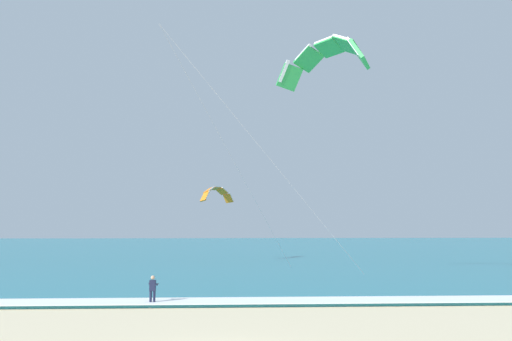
# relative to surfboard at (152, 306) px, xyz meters

# --- Properties ---
(sea) EXTENTS (200.00, 120.00, 0.20)m
(sea) POSITION_rel_surfboard_xyz_m (4.16, 59.38, 0.07)
(sea) COLOR teal
(sea) RESTS_ON ground
(surf_foam) EXTENTS (200.00, 2.48, 0.04)m
(surf_foam) POSITION_rel_surfboard_xyz_m (4.16, 0.38, 0.19)
(surf_foam) COLOR white
(surf_foam) RESTS_ON sea
(surfboard) EXTENTS (0.48, 1.41, 0.09)m
(surfboard) POSITION_rel_surfboard_xyz_m (0.00, 0.00, 0.00)
(surfboard) COLOR white
(surfboard) RESTS_ON ground
(kitesurfer) EXTENTS (0.55, 0.53, 1.69)m
(kitesurfer) POSITION_rel_surfboard_xyz_m (0.00, 0.02, 0.91)
(kitesurfer) COLOR #191E38
(kitesurfer) RESTS_ON ground
(kite_primary) EXTENTS (14.17, 11.45, 17.50)m
(kite_primary) POSITION_rel_surfboard_xyz_m (11.45, 8.34, 17.29)
(kite_primary) COLOR green
(kite_distant) EXTENTS (3.83, 4.67, 1.91)m
(kite_distant) POSITION_rel_surfboard_xyz_m (2.50, 29.94, 8.10)
(kite_distant) COLOR orange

